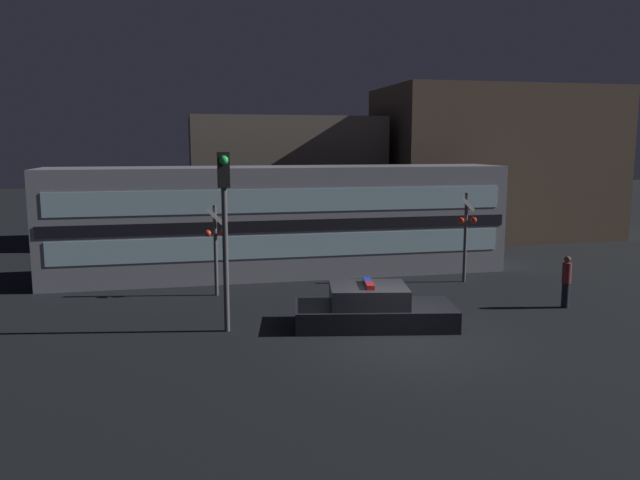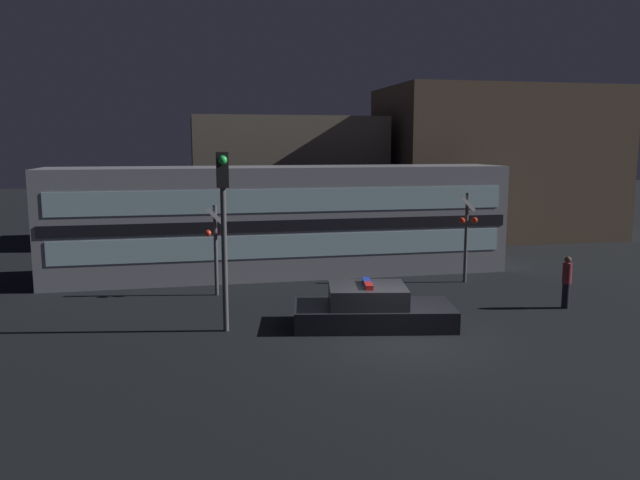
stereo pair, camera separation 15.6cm
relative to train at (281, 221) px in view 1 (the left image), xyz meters
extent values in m
plane|color=black|center=(1.73, -8.66, -2.02)|extent=(120.00, 120.00, 0.00)
cube|color=gray|center=(0.00, 0.01, 0.00)|extent=(16.91, 2.85, 4.04)
cube|color=black|center=(0.00, -1.43, 0.00)|extent=(16.57, 0.03, 0.40)
cube|color=silver|center=(0.00, -1.43, -0.73)|extent=(16.06, 0.02, 0.81)
cube|color=silver|center=(0.00, -1.43, 0.89)|extent=(16.06, 0.02, 0.81)
cube|color=black|center=(1.41, -7.25, -1.73)|extent=(4.55, 2.65, 0.58)
cube|color=#333338|center=(1.24, -7.22, -1.18)|extent=(2.32, 2.01, 0.53)
cube|color=red|center=(1.19, -7.49, -0.86)|extent=(0.30, 0.59, 0.12)
cube|color=blue|center=(1.29, -6.94, -0.86)|extent=(0.30, 0.59, 0.12)
cylinder|color=black|center=(7.56, -6.71, -1.65)|extent=(0.23, 0.23, 0.75)
cylinder|color=maroon|center=(7.56, -6.71, -0.96)|extent=(0.26, 0.26, 0.62)
sphere|color=brown|center=(7.56, -6.71, -0.55)|extent=(0.20, 0.20, 0.20)
cylinder|color=#4C4C51|center=(6.16, -2.76, -0.43)|extent=(0.12, 0.12, 3.18)
sphere|color=red|center=(5.92, -2.89, 0.21)|extent=(0.22, 0.22, 0.22)
sphere|color=red|center=(6.40, -2.89, 0.21)|extent=(0.22, 0.22, 0.22)
cube|color=white|center=(6.16, -2.84, 0.78)|extent=(0.58, 0.03, 0.58)
cylinder|color=#4C4C51|center=(-2.58, -2.88, -0.55)|extent=(0.12, 0.12, 2.94)
sphere|color=red|center=(-2.81, -3.00, 0.04)|extent=(0.22, 0.22, 0.22)
sphere|color=red|center=(-2.34, -3.00, 0.04)|extent=(0.22, 0.22, 0.22)
cube|color=white|center=(-2.58, -2.96, 0.57)|extent=(0.58, 0.03, 0.58)
cylinder|color=#4C4C51|center=(-2.53, -6.91, -0.14)|extent=(0.14, 0.14, 3.77)
cube|color=black|center=(-2.53, -6.91, 2.20)|extent=(0.30, 0.30, 0.90)
sphere|color=green|center=(-2.53, -7.11, 2.45)|extent=(0.23, 0.23, 0.23)
cube|color=#726656|center=(1.52, 8.47, 1.07)|extent=(9.27, 5.59, 6.19)
cube|color=brown|center=(12.59, 7.54, 1.85)|extent=(11.78, 6.72, 7.74)
camera|label=1|loc=(-3.59, -22.89, 2.84)|focal=35.00mm
camera|label=2|loc=(-3.43, -22.93, 2.84)|focal=35.00mm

